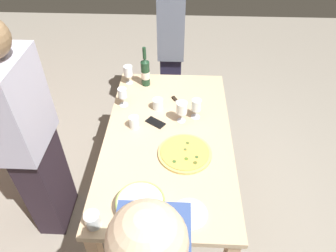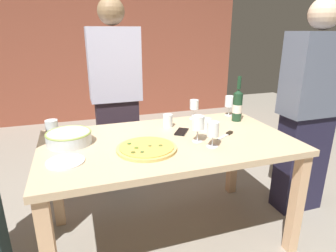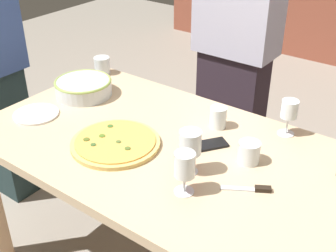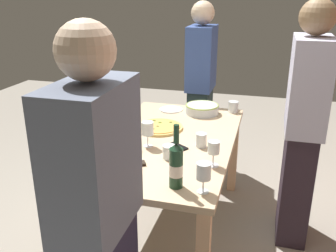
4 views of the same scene
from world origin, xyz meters
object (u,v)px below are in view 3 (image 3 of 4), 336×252
object	(u,v)px
cup_ceramic	(102,66)
dining_table	(168,165)
wine_glass_far_right	(185,167)
cell_phone	(209,145)
pizza	(115,143)
cup_spare	(218,117)
pizza_knife	(253,189)
cup_amber	(249,152)
wine_glass_far_left	(289,111)
wine_glass_by_bottle	(190,145)
person_host	(236,48)
side_plate	(36,114)
serving_bowl	(83,87)

from	to	relation	value
cup_ceramic	dining_table	bearing A→B (deg)	-27.34
wine_glass_far_right	cell_phone	xyz separation A→B (m)	(-0.08, 0.30, -0.10)
pizza	cup_spare	distance (m)	0.45
pizza_knife	cup_amber	bearing A→B (deg)	123.00
wine_glass_far_left	cell_phone	xyz separation A→B (m)	(-0.21, -0.27, -0.10)
wine_glass_by_bottle	cup_spare	distance (m)	0.36
wine_glass_far_left	wine_glass_by_bottle	bearing A→B (deg)	-110.71
wine_glass_by_bottle	cell_phone	world-z (taller)	wine_glass_by_bottle
pizza	cell_phone	bearing A→B (deg)	35.77
cell_phone	pizza_knife	xyz separation A→B (m)	(0.27, -0.15, 0.00)
cup_ceramic	person_host	distance (m)	0.74
wine_glass_far_left	wine_glass_far_right	distance (m)	0.58
cup_amber	side_plate	bearing A→B (deg)	-165.57
dining_table	person_host	size ratio (longest dim) A/B	0.95
dining_table	cup_spare	size ratio (longest dim) A/B	17.15
wine_glass_far_left	cup_spare	size ratio (longest dim) A/B	1.67
pizza	wine_glass_by_bottle	xyz separation A→B (m)	(0.34, 0.03, 0.11)
pizza_knife	person_host	bearing A→B (deg)	122.37
dining_table	cup_ceramic	bearing A→B (deg)	152.66
serving_bowl	cell_phone	world-z (taller)	serving_bowl
pizza	wine_glass_by_bottle	world-z (taller)	wine_glass_by_bottle
wine_glass_far_left	cup_spare	xyz separation A→B (m)	(-0.26, -0.12, -0.06)
cup_amber	person_host	world-z (taller)	person_host
wine_glass_far_left	wine_glass_far_right	xyz separation A→B (m)	(-0.12, -0.57, -0.00)
dining_table	side_plate	xyz separation A→B (m)	(-0.63, -0.15, 0.10)
serving_bowl	wine_glass_far_right	world-z (taller)	wine_glass_far_right
serving_bowl	pizza_knife	world-z (taller)	serving_bowl
wine_glass_far_left	cup_ceramic	bearing A→B (deg)	179.88
cup_ceramic	pizza_knife	distance (m)	1.20
cup_spare	side_plate	world-z (taller)	cup_spare
serving_bowl	cup_amber	xyz separation A→B (m)	(0.92, -0.03, -0.00)
pizza_knife	cup_ceramic	bearing A→B (deg)	159.34
cup_amber	cup_ceramic	xyz separation A→B (m)	(-1.03, 0.28, 0.00)
dining_table	cell_phone	world-z (taller)	cell_phone
cup_ceramic	wine_glass_far_right	bearing A→B (deg)	-31.42
wine_glass_by_bottle	pizza_knife	world-z (taller)	wine_glass_by_bottle
wine_glass_by_bottle	dining_table	bearing A→B (deg)	150.87
dining_table	wine_glass_by_bottle	distance (m)	0.28
cell_phone	person_host	xyz separation A→B (m)	(-0.33, 0.79, 0.10)
wine_glass_by_bottle	cup_ceramic	size ratio (longest dim) A/B	1.85
serving_bowl	person_host	xyz separation A→B (m)	(0.41, 0.77, 0.06)
wine_glass_by_bottle	person_host	size ratio (longest dim) A/B	0.10
side_plate	pizza_knife	distance (m)	1.04
wine_glass_far_right	cell_phone	distance (m)	0.33
dining_table	wine_glass_far_right	xyz separation A→B (m)	(0.22, -0.20, 0.20)
wine_glass_by_bottle	cup_ceramic	world-z (taller)	wine_glass_by_bottle
pizza_knife	cup_spare	bearing A→B (deg)	136.92
cup_amber	side_plate	xyz separation A→B (m)	(-0.94, -0.24, -0.04)
cell_phone	wine_glass_by_bottle	bearing A→B (deg)	134.63
cup_spare	person_host	size ratio (longest dim) A/B	0.06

